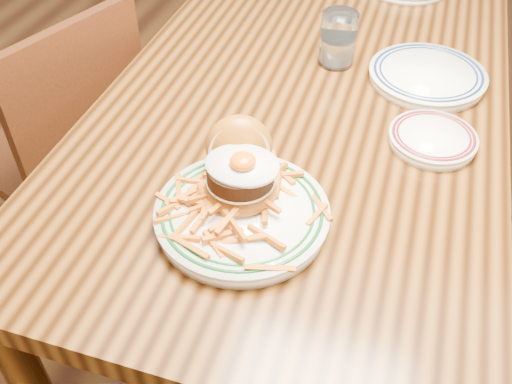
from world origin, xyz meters
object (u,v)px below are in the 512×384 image
(chair_left, at_px, (69,148))
(side_plate, at_px, (433,138))
(main_plate, at_px, (241,198))
(table, at_px, (312,105))

(chair_left, xyz_separation_m, side_plate, (0.92, -0.07, 0.30))
(main_plate, bearing_deg, chair_left, 129.18)
(chair_left, bearing_deg, table, 29.22)
(main_plate, height_order, side_plate, main_plate)
(chair_left, relative_size, main_plate, 2.75)
(table, height_order, side_plate, side_plate)
(chair_left, distance_m, main_plate, 0.80)
(side_plate, bearing_deg, main_plate, -160.07)
(chair_left, distance_m, side_plate, 0.97)
(main_plate, xyz_separation_m, side_plate, (0.30, 0.29, -0.02))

